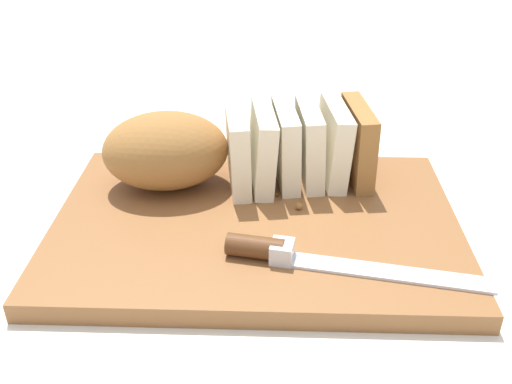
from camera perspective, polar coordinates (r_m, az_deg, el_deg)
The scene contains 6 objects.
ground_plane at distance 0.61m, azimuth 0.00°, elevation -4.05°, with size 3.00×3.00×0.00m, color silver.
cutting_board at distance 0.61m, azimuth 0.00°, elevation -3.27°, with size 0.41×0.28×0.02m, color brown.
bread_loaf at distance 0.65m, azimuth -2.67°, elevation 4.27°, with size 0.30×0.13×0.09m.
bread_knife at distance 0.54m, azimuth 3.74°, elevation -6.04°, with size 0.24×0.07×0.02m.
crumb_near_knife at distance 0.64m, azimuth 2.01°, elevation -0.27°, with size 0.00×0.00×0.00m, color #996633.
crumb_near_loaf at distance 0.61m, azimuth 4.15°, elevation -1.36°, with size 0.01×0.01×0.01m, color #996633.
Camera 1 is at (0.01, -0.50, 0.35)m, focal length 41.55 mm.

